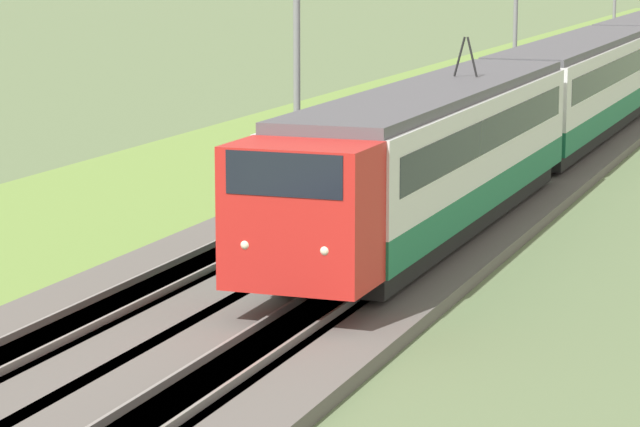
% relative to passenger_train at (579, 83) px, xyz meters
% --- Properties ---
extents(ballast_main, '(240.00, 4.40, 0.30)m').
position_rel_passenger_train_xyz_m(ballast_main, '(-0.49, 4.05, -2.27)').
color(ballast_main, '#605B56').
rests_on(ballast_main, ground).
extents(ballast_adjacent, '(240.00, 4.40, 0.30)m').
position_rel_passenger_train_xyz_m(ballast_adjacent, '(-0.49, -0.00, -2.27)').
color(ballast_adjacent, '#605B56').
rests_on(ballast_adjacent, ground).
extents(track_main, '(240.00, 1.57, 0.45)m').
position_rel_passenger_train_xyz_m(track_main, '(-0.49, 4.05, -2.26)').
color(track_main, '#4C4238').
rests_on(track_main, ground).
extents(track_adjacent, '(240.00, 1.57, 0.45)m').
position_rel_passenger_train_xyz_m(track_adjacent, '(-0.49, -0.00, -2.26)').
color(track_adjacent, '#4C4238').
rests_on(track_adjacent, ground).
extents(grass_verge, '(240.00, 11.79, 0.12)m').
position_rel_passenger_train_xyz_m(grass_verge, '(-0.49, 9.49, -2.36)').
color(grass_verge, olive).
rests_on(grass_verge, ground).
extents(passenger_train, '(60.51, 2.99, 5.16)m').
position_rel_passenger_train_xyz_m(passenger_train, '(0.00, 0.00, 0.00)').
color(passenger_train, red).
rests_on(passenger_train, ground).
extents(catenary_mast_mid, '(0.22, 2.56, 8.88)m').
position_rel_passenger_train_xyz_m(catenary_mast_mid, '(-12.48, 6.54, 2.16)').
color(catenary_mast_mid, slate).
rests_on(catenary_mast_mid, ground).
extents(catenary_mast_far, '(0.22, 2.56, 8.63)m').
position_rel_passenger_train_xyz_m(catenary_mast_far, '(18.29, 6.54, 2.04)').
color(catenary_mast_far, slate).
rests_on(catenary_mast_far, ground).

